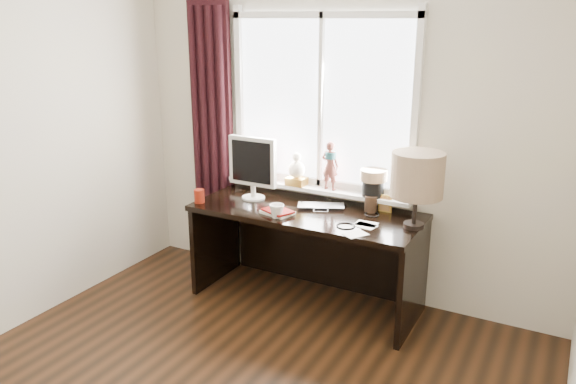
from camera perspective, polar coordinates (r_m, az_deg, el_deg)
The scene contains 14 objects.
wall_back at distance 4.28m, azimuth 5.38°, elevation 6.38°, with size 3.50×2.60×0.00m, color beige.
laptop at distance 4.18m, azimuth 3.41°, elevation -1.46°, with size 0.34×0.22×0.03m, color silver.
mug at distance 3.96m, azimuth -1.15°, elevation -1.90°, with size 0.11×0.10×0.11m, color white.
red_cup at distance 4.34m, azimuth -9.00°, elevation -0.41°, with size 0.08×0.08×0.10m, color maroon.
window at distance 4.29m, azimuth 3.28°, elevation 6.48°, with size 1.52×0.22×1.40m.
curtain at distance 4.79m, azimuth -7.74°, elevation 5.20°, with size 0.38×0.09×2.25m.
desk at distance 4.31m, azimuth 2.43°, elevation -4.52°, with size 1.70×0.70×0.75m.
monitor at distance 4.32m, azimuth -3.62°, elevation 2.83°, with size 0.40×0.18×0.49m.
notebook_stack at distance 4.05m, azimuth -1.07°, elevation -2.01°, with size 0.26×0.22×0.03m.
brush_holder at distance 4.13m, azimuth 8.41°, elevation -1.18°, with size 0.09×0.09×0.25m.
icon_frame at distance 4.13m, azimuth 9.83°, elevation -1.16°, with size 0.10×0.02×0.13m.
table_lamp at distance 3.78m, azimuth 13.00°, elevation 1.63°, with size 0.35×0.35×0.52m.
loose_papers at distance 3.82m, azimuth 7.58°, elevation -3.62°, with size 0.17×0.36×0.00m.
desk_cables at distance 4.01m, azimuth 6.57°, elevation -2.50°, with size 0.40×0.52×0.01m.
Camera 1 is at (1.63, -1.88, 2.11)m, focal length 35.00 mm.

